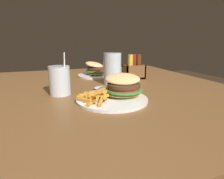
# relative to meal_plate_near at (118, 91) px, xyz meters

# --- Properties ---
(dining_table) EXTENTS (1.40, 1.26, 0.70)m
(dining_table) POSITION_rel_meal_plate_near_xyz_m (-0.10, 0.19, -0.13)
(dining_table) COLOR brown
(dining_table) RESTS_ON ground_plane
(meal_plate_near) EXTENTS (0.26, 0.26, 0.10)m
(meal_plate_near) POSITION_rel_meal_plate_near_xyz_m (0.00, 0.00, 0.00)
(meal_plate_near) COLOR white
(meal_plate_near) RESTS_ON dining_table
(beer_glass) EXTENTS (0.09, 0.09, 0.16)m
(beer_glass) POSITION_rel_meal_plate_near_xyz_m (0.06, 0.25, 0.04)
(beer_glass) COLOR silver
(beer_glass) RESTS_ON dining_table
(juice_glass) EXTENTS (0.08, 0.08, 0.17)m
(juice_glass) POSITION_rel_meal_plate_near_xyz_m (-0.20, 0.13, 0.02)
(juice_glass) COLOR silver
(juice_glass) RESTS_ON dining_table
(spoon) EXTENTS (0.19, 0.07, 0.02)m
(spoon) POSITION_rel_meal_plate_near_xyz_m (-0.02, 0.15, -0.02)
(spoon) COLOR silver
(spoon) RESTS_ON dining_table
(meal_plate_far) EXTENTS (0.24, 0.24, 0.10)m
(meal_plate_far) POSITION_rel_meal_plate_near_xyz_m (0.04, 0.48, 0.00)
(meal_plate_far) COLOR white
(meal_plate_far) RESTS_ON dining_table
(condiment_caddy) EXTENTS (0.12, 0.07, 0.14)m
(condiment_caddy) POSITION_rel_meal_plate_near_xyz_m (0.23, 0.34, 0.02)
(condiment_caddy) COLOR brown
(condiment_caddy) RESTS_ON dining_table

